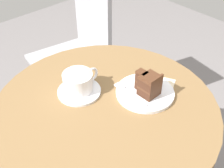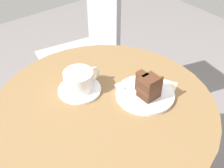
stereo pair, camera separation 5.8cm
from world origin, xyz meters
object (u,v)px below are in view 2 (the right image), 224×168
object	(u,v)px
cake_plate	(145,94)
coffee_cup	(79,80)
napkin	(154,90)
saucer	(80,90)
cafe_chair	(90,42)
fork	(127,92)
teaspoon	(74,80)
cake_slice	(148,86)

from	to	relation	value
cake_plate	coffee_cup	bearing A→B (deg)	134.00
napkin	cake_plate	bearing A→B (deg)	179.57
saucer	cafe_chair	size ratio (longest dim) A/B	0.17
coffee_cup	cafe_chair	xyz separation A→B (m)	(0.38, 0.52, -0.24)
fork	cafe_chair	xyz separation A→B (m)	(0.27, 0.64, -0.21)
teaspoon	cake_plate	bearing A→B (deg)	-70.18
cake_slice	cafe_chair	distance (m)	0.77
napkin	teaspoon	bearing A→B (deg)	133.18
coffee_cup	napkin	bearing A→B (deg)	-39.37
teaspoon	cafe_chair	distance (m)	0.64
coffee_cup	fork	world-z (taller)	coffee_cup
teaspoon	fork	size ratio (longest dim) A/B	0.70
saucer	cafe_chair	xyz separation A→B (m)	(0.38, 0.52, -0.20)
fork	coffee_cup	bearing A→B (deg)	42.57
napkin	cafe_chair	world-z (taller)	cafe_chair
cake_slice	cafe_chair	bearing A→B (deg)	72.09
cake_plate	cake_slice	world-z (taller)	cake_slice
teaspoon	cake_plate	size ratio (longest dim) A/B	0.52
saucer	teaspoon	size ratio (longest dim) A/B	1.43
saucer	fork	size ratio (longest dim) A/B	1.01
saucer	fork	bearing A→B (deg)	-46.72
saucer	cafe_chair	bearing A→B (deg)	53.69
coffee_cup	cake_plate	world-z (taller)	coffee_cup
saucer	cake_slice	world-z (taller)	cake_slice
cake_plate	cafe_chair	xyz separation A→B (m)	(0.22, 0.68, -0.20)
saucer	fork	world-z (taller)	fork
napkin	saucer	bearing A→B (deg)	142.29
cake_plate	napkin	size ratio (longest dim) A/B	1.05
coffee_cup	cake_slice	world-z (taller)	cake_slice
coffee_cup	cake_plate	distance (m)	0.23
cake_slice	fork	xyz separation A→B (m)	(-0.05, 0.05, -0.04)
cake_slice	napkin	world-z (taller)	cake_slice
saucer	cafe_chair	distance (m)	0.68
napkin	cafe_chair	xyz separation A→B (m)	(0.18, 0.68, -0.20)
teaspoon	cake_slice	distance (m)	0.27
cake_plate	cafe_chair	bearing A→B (deg)	71.92
fork	cake_plate	bearing A→B (deg)	-125.38
saucer	teaspoon	xyz separation A→B (m)	(0.01, 0.05, 0.01)
cake_slice	napkin	xyz separation A→B (m)	(0.04, 0.01, -0.05)
coffee_cup	teaspoon	xyz separation A→B (m)	(0.01, 0.04, -0.03)
saucer	teaspoon	world-z (taller)	teaspoon
teaspoon	napkin	world-z (taller)	teaspoon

